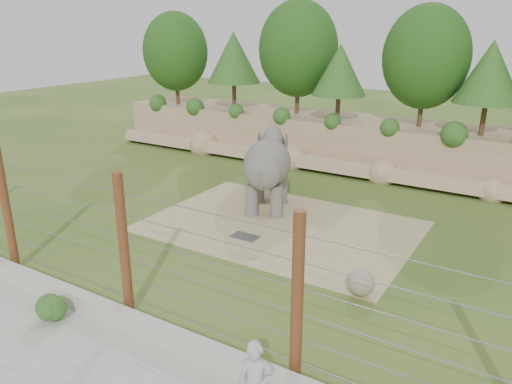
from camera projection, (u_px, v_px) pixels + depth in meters
The scene contains 10 objects.
ground at pixel (225, 252), 17.09m from camera, with size 90.00×90.00×0.00m, color #37551B.
back_embankment at pixel (374, 94), 25.74m from camera, with size 30.00×5.52×8.77m.
dirt_patch at pixel (281, 226), 19.26m from camera, with size 10.00×7.00×0.02m, color tan.
drain_grate at pixel (245, 236), 18.26m from camera, with size 1.00×0.60×0.03m, color #262628.
elephant at pixel (267, 174), 20.53m from camera, with size 1.65×3.84×3.11m, color #58534E, non-canonical shape.
stone_ball at pixel (361, 282), 14.26m from camera, with size 0.79×0.79×0.79m, color gray.
retaining_wall at pixel (115, 315), 12.98m from camera, with size 26.00×0.35×0.50m, color #A3A198.
walkway at pixel (51, 365), 11.44m from camera, with size 26.00×4.00×0.01m, color #A3A198.
barrier_fence at pixel (124, 247), 12.82m from camera, with size 20.26×0.26×4.00m.
walkway_shrub at pixel (48, 308), 13.10m from camera, with size 0.70×0.70×0.70m, color #2A5720.
Camera 1 is at (9.01, -12.66, 7.47)m, focal length 35.00 mm.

